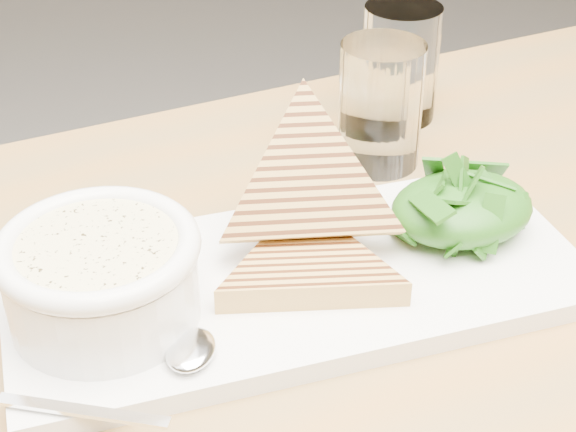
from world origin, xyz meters
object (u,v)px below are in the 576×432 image
object	(u,v)px
glass_far	(400,63)
platter	(298,281)
table_top	(415,348)
soup_bowl	(103,286)
glass_near	(380,105)

from	to	relation	value
glass_far	platter	bearing A→B (deg)	-129.81
table_top	soup_bowl	distance (m)	0.21
soup_bowl	glass_near	world-z (taller)	glass_near
glass_far	table_top	bearing A→B (deg)	-113.23
table_top	soup_bowl	size ratio (longest dim) A/B	9.21
table_top	glass_near	world-z (taller)	glass_near
soup_bowl	glass_far	world-z (taller)	glass_far
platter	soup_bowl	distance (m)	0.14
table_top	soup_bowl	xyz separation A→B (m)	(-0.19, 0.06, 0.06)
table_top	soup_bowl	world-z (taller)	soup_bowl
platter	glass_near	distance (m)	0.20
soup_bowl	glass_near	size ratio (longest dim) A/B	1.13
table_top	glass_near	bearing A→B (deg)	72.21
soup_bowl	glass_far	distance (m)	0.39
platter	glass_near	xyz separation A→B (m)	(0.13, 0.15, 0.05)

